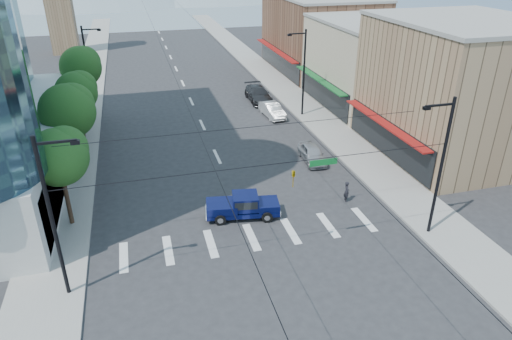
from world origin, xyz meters
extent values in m
plane|color=#28282B|center=(0.00, 0.00, 0.00)|extent=(160.00, 160.00, 0.00)
cube|color=gray|center=(-12.00, 40.00, 0.07)|extent=(4.00, 120.00, 0.15)
cube|color=gray|center=(12.00, 40.00, 0.07)|extent=(4.00, 120.00, 0.15)
cube|color=#8C6B4C|center=(20.00, 10.00, 5.50)|extent=(12.00, 14.00, 11.00)
cube|color=tan|center=(20.00, 24.00, 4.50)|extent=(12.00, 14.00, 9.00)
cube|color=brown|center=(20.00, 40.00, 5.00)|extent=(12.00, 18.00, 10.00)
cylinder|color=black|center=(-11.20, 6.00, 2.27)|extent=(0.28, 0.28, 4.55)
sphere|color=#234717|center=(-11.20, 6.00, 4.88)|extent=(3.64, 3.64, 3.64)
sphere|color=#234717|center=(-10.80, 6.30, 5.28)|extent=(2.86, 2.86, 2.86)
cylinder|color=black|center=(-11.20, 13.00, 2.55)|extent=(0.28, 0.28, 5.11)
sphere|color=#234717|center=(-11.20, 13.00, 5.47)|extent=(4.09, 4.09, 4.09)
sphere|color=#234717|center=(-10.80, 13.30, 5.88)|extent=(3.21, 3.21, 3.21)
cylinder|color=black|center=(-11.20, 20.00, 2.27)|extent=(0.28, 0.28, 4.55)
sphere|color=#234717|center=(-11.20, 20.00, 4.88)|extent=(3.64, 3.64, 3.64)
sphere|color=#234717|center=(-10.80, 20.30, 5.28)|extent=(2.86, 2.86, 2.86)
cylinder|color=black|center=(-11.20, 27.00, 2.55)|extent=(0.28, 0.28, 5.11)
sphere|color=#234717|center=(-11.20, 27.00, 5.47)|extent=(4.09, 4.09, 4.09)
sphere|color=#234717|center=(-10.80, 27.30, 5.88)|extent=(3.21, 3.21, 3.21)
cylinder|color=black|center=(-10.80, -1.00, 4.50)|extent=(0.20, 0.20, 9.00)
cylinder|color=black|center=(10.80, -1.00, 4.50)|extent=(0.20, 0.20, 9.00)
cylinder|color=black|center=(0.00, -1.00, 6.20)|extent=(21.60, 0.04, 0.04)
imported|color=gold|center=(1.50, -1.00, 5.15)|extent=(0.16, 0.20, 1.00)
cube|color=#0C6626|center=(3.20, -1.00, 5.95)|extent=(1.60, 0.06, 0.35)
cylinder|color=black|center=(-10.80, 30.00, 4.50)|extent=(0.20, 0.20, 9.00)
cube|color=black|center=(-9.90, 30.00, 8.60)|extent=(1.80, 0.12, 0.12)
cube|color=black|center=(-9.10, 30.00, 8.50)|extent=(0.40, 0.25, 0.18)
cylinder|color=black|center=(10.80, 22.00, 4.50)|extent=(0.20, 0.20, 9.00)
cube|color=black|center=(9.90, 22.00, 8.60)|extent=(1.80, 0.12, 0.12)
cube|color=black|center=(9.10, 22.00, 8.50)|extent=(0.40, 0.25, 0.18)
cube|color=#070D39|center=(-0.16, 4.00, 0.48)|extent=(5.06, 2.51, 0.31)
cube|color=#070D39|center=(1.54, 3.73, 0.84)|extent=(1.66, 1.87, 0.48)
cube|color=#070D39|center=(0.02, 3.97, 1.19)|extent=(1.91, 1.87, 0.97)
cube|color=black|center=(0.02, 3.97, 1.28)|extent=(1.74, 1.87, 0.53)
cube|color=#070D39|center=(-1.55, 4.22, 0.88)|extent=(2.28, 2.06, 0.57)
cube|color=silver|center=(2.23, 3.62, 0.48)|extent=(0.37, 1.67, 0.31)
cube|color=silver|center=(-2.55, 4.38, 0.48)|extent=(0.37, 1.67, 0.26)
cylinder|color=black|center=(1.23, 2.93, 0.37)|extent=(0.77, 0.38, 0.74)
cylinder|color=black|center=(1.50, 4.58, 0.37)|extent=(0.77, 0.38, 0.74)
cylinder|color=black|center=(-1.81, 3.42, 0.37)|extent=(0.77, 0.38, 0.74)
cylinder|color=black|center=(-1.55, 5.07, 0.37)|extent=(0.77, 0.38, 0.74)
imported|color=black|center=(7.47, 4.09, 0.78)|extent=(0.43, 0.60, 1.56)
imported|color=#A2A3A7|center=(7.60, 11.01, 0.71)|extent=(1.93, 4.25, 1.42)
imported|color=silver|center=(7.60, 22.51, 0.73)|extent=(1.92, 4.57, 1.47)
imported|color=#28282A|center=(7.60, 28.02, 0.83)|extent=(2.39, 5.77, 1.67)
camera|label=1|loc=(-6.19, -21.53, 16.58)|focal=32.00mm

